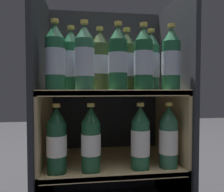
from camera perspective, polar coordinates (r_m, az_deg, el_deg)
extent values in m
cube|color=#23262B|center=(1.22, -1.69, -1.60)|extent=(0.64, 0.02, 0.99)
cube|color=#23262B|center=(1.02, -17.96, -2.46)|extent=(0.02, 0.44, 0.99)
cube|color=#23262B|center=(1.10, 15.83, -2.12)|extent=(0.02, 0.44, 0.99)
cube|color=#DBBC84|center=(1.07, -0.45, -16.54)|extent=(0.60, 0.40, 0.02)
cube|color=#DBBC84|center=(0.90, 1.17, -20.38)|extent=(0.60, 0.02, 0.03)
cube|color=#DBBC84|center=(1.12, -16.84, -22.40)|extent=(0.01, 0.40, 0.22)
cube|color=#DBBC84|center=(1.18, 14.86, -20.95)|extent=(0.01, 0.40, 0.22)
cube|color=#DBBC84|center=(1.01, -0.45, 1.06)|extent=(0.60, 0.40, 0.02)
cube|color=#DBBC84|center=(0.83, 1.19, 0.80)|extent=(0.60, 0.02, 0.03)
cube|color=#DBBC84|center=(1.06, -16.94, -14.44)|extent=(0.01, 0.40, 0.55)
cube|color=#DBBC84|center=(1.13, 14.95, -13.39)|extent=(0.01, 0.40, 0.55)
cylinder|color=#1E5638|center=(0.88, -14.62, 7.95)|extent=(0.08, 0.08, 0.20)
cylinder|color=#9EA8BC|center=(0.88, -14.62, 8.60)|extent=(0.08, 0.08, 0.10)
cone|color=#1E5638|center=(0.90, -14.70, 16.20)|extent=(0.07, 0.07, 0.06)
cylinder|color=gold|center=(0.91, -14.73, 18.42)|extent=(0.03, 0.03, 0.01)
cylinder|color=#285B42|center=(0.87, -7.20, 8.05)|extent=(0.08, 0.08, 0.20)
cylinder|color=#9EA8BC|center=(0.87, -7.20, 8.70)|extent=(0.08, 0.08, 0.11)
cone|color=#285B42|center=(0.89, -7.24, 16.35)|extent=(0.07, 0.07, 0.06)
cylinder|color=gold|center=(0.90, -7.25, 18.59)|extent=(0.03, 0.03, 0.01)
cylinder|color=#194C2D|center=(0.88, 1.59, 7.99)|extent=(0.08, 0.08, 0.20)
cylinder|color=#9EA8BC|center=(0.88, 1.59, 8.64)|extent=(0.08, 0.08, 0.08)
cone|color=#194C2D|center=(0.90, 1.60, 16.19)|extent=(0.07, 0.07, 0.06)
cylinder|color=gold|center=(0.91, 1.60, 18.40)|extent=(0.03, 0.03, 0.01)
cylinder|color=#194C2D|center=(0.90, 8.22, 7.82)|extent=(0.08, 0.08, 0.20)
cylinder|color=#9EA8BC|center=(0.90, 8.22, 8.45)|extent=(0.08, 0.08, 0.10)
cone|color=#194C2D|center=(0.92, 8.27, 15.82)|extent=(0.07, 0.07, 0.06)
cylinder|color=gold|center=(0.93, 8.28, 17.99)|extent=(0.03, 0.03, 0.01)
cylinder|color=#1E5638|center=(0.94, 15.16, 7.54)|extent=(0.08, 0.08, 0.20)
cylinder|color=#9EA8BC|center=(0.94, 15.16, 8.14)|extent=(0.08, 0.08, 0.10)
cone|color=#1E5638|center=(0.96, 15.24, 15.22)|extent=(0.07, 0.07, 0.06)
cylinder|color=gold|center=(0.97, 15.26, 17.31)|extent=(0.03, 0.03, 0.01)
cylinder|color=#1E5638|center=(0.96, -10.63, 7.50)|extent=(0.08, 0.08, 0.20)
cylinder|color=#9EA8BC|center=(0.96, -10.63, 8.09)|extent=(0.08, 0.08, 0.11)
cone|color=#1E5638|center=(0.98, -10.69, 15.08)|extent=(0.07, 0.07, 0.06)
cylinder|color=gold|center=(0.98, -10.70, 17.14)|extent=(0.03, 0.03, 0.01)
cylinder|color=#384C28|center=(0.96, -3.22, 7.52)|extent=(0.08, 0.08, 0.20)
cylinder|color=#9EA8BC|center=(0.96, -3.22, 8.12)|extent=(0.08, 0.08, 0.08)
cone|color=#384C28|center=(0.98, -3.24, 15.09)|extent=(0.07, 0.07, 0.06)
cylinder|color=gold|center=(0.99, -3.24, 17.15)|extent=(0.03, 0.03, 0.01)
cylinder|color=#384C28|center=(0.97, 3.84, 7.43)|extent=(0.08, 0.08, 0.20)
cylinder|color=#9EA8BC|center=(0.97, 3.84, 8.02)|extent=(0.08, 0.08, 0.10)
cone|color=#384C28|center=(0.99, 3.86, 14.88)|extent=(0.07, 0.07, 0.06)
cylinder|color=gold|center=(1.00, 3.86, 16.91)|extent=(0.03, 0.03, 0.01)
cylinder|color=#285B42|center=(1.00, 10.12, 7.26)|extent=(0.08, 0.08, 0.20)
cylinder|color=#9EA8BC|center=(1.00, 10.12, 7.83)|extent=(0.08, 0.08, 0.11)
cone|color=#285B42|center=(1.02, 10.17, 14.50)|extent=(0.07, 0.07, 0.06)
cylinder|color=gold|center=(1.03, 10.18, 16.48)|extent=(0.03, 0.03, 0.01)
cylinder|color=#144228|center=(0.90, -14.23, -12.96)|extent=(0.08, 0.08, 0.20)
cylinder|color=white|center=(0.90, -14.24, -12.35)|extent=(0.08, 0.08, 0.08)
cone|color=#144228|center=(0.88, -14.31, -4.77)|extent=(0.07, 0.07, 0.06)
cylinder|color=gold|center=(0.87, -14.33, -2.41)|extent=(0.03, 0.03, 0.01)
cylinder|color=#194C2D|center=(0.90, -5.51, -12.99)|extent=(0.08, 0.08, 0.20)
cylinder|color=white|center=(0.89, -5.51, -12.37)|extent=(0.08, 0.08, 0.08)
cone|color=#194C2D|center=(0.87, -5.54, -4.76)|extent=(0.07, 0.07, 0.06)
cylinder|color=gold|center=(0.87, -5.55, -2.38)|extent=(0.03, 0.03, 0.01)
cylinder|color=#1E5638|center=(0.93, 7.40, -12.51)|extent=(0.08, 0.08, 0.20)
cylinder|color=white|center=(0.92, 7.41, -11.91)|extent=(0.08, 0.08, 0.10)
cone|color=#1E5638|center=(0.90, 7.44, -4.53)|extent=(0.07, 0.07, 0.06)
cylinder|color=gold|center=(0.90, 7.46, -2.23)|extent=(0.03, 0.03, 0.01)
cylinder|color=#285B42|center=(0.96, 14.52, -11.97)|extent=(0.08, 0.08, 0.20)
cylinder|color=white|center=(0.96, 14.52, -11.39)|extent=(0.08, 0.08, 0.10)
cone|color=#285B42|center=(0.94, 14.59, -4.31)|extent=(0.07, 0.07, 0.06)
cylinder|color=gold|center=(0.94, 14.61, -2.10)|extent=(0.03, 0.03, 0.01)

